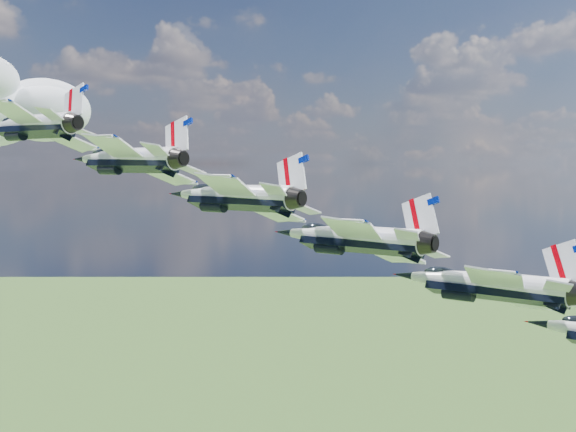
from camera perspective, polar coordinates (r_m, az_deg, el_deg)
jet_0 at (r=81.07m, az=-19.79°, el=6.76°), size 17.63×20.54×9.42m
jet_1 at (r=74.12m, az=-12.78°, el=4.43°), size 17.63×20.54×9.42m
jet_2 at (r=68.63m, az=-4.56°, el=1.59°), size 17.63×20.54×9.42m
jet_3 at (r=64.97m, az=4.81°, el=-1.68°), size 17.63×20.54×9.42m
jet_4 at (r=63.44m, az=15.00°, el=-5.17°), size 17.63×20.54×9.42m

